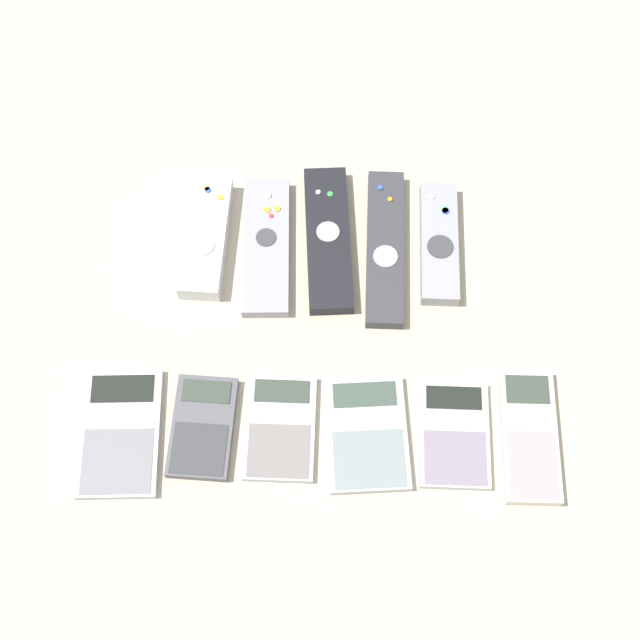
% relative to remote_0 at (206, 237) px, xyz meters
% --- Properties ---
extents(ground_plane, '(3.00, 3.00, 0.00)m').
position_rel_remote_0_xyz_m(ground_plane, '(0.14, -0.14, -0.01)').
color(ground_plane, '#B2A88E').
extents(remote_0, '(0.06, 0.16, 0.03)m').
position_rel_remote_0_xyz_m(remote_0, '(0.00, 0.00, 0.00)').
color(remote_0, silver).
rests_on(remote_0, ground_plane).
extents(remote_1, '(0.06, 0.19, 0.02)m').
position_rel_remote_0_xyz_m(remote_1, '(0.07, -0.01, -0.00)').
color(remote_1, gray).
rests_on(remote_1, ground_plane).
extents(remote_2, '(0.06, 0.20, 0.02)m').
position_rel_remote_0_xyz_m(remote_2, '(0.15, 0.00, -0.00)').
color(remote_2, black).
rests_on(remote_2, ground_plane).
extents(remote_3, '(0.05, 0.21, 0.02)m').
position_rel_remote_0_xyz_m(remote_3, '(0.22, -0.01, -0.00)').
color(remote_3, '#333338').
rests_on(remote_3, ground_plane).
extents(remote_4, '(0.05, 0.16, 0.02)m').
position_rel_remote_0_xyz_m(remote_4, '(0.29, -0.00, -0.00)').
color(remote_4, gray).
rests_on(remote_4, ground_plane).
extents(calculator_0, '(0.09, 0.15, 0.01)m').
position_rel_remote_0_xyz_m(calculator_0, '(-0.08, -0.25, -0.01)').
color(calculator_0, '#B2B2B7').
rests_on(calculator_0, ground_plane).
extents(calculator_1, '(0.08, 0.12, 0.01)m').
position_rel_remote_0_xyz_m(calculator_1, '(0.01, -0.24, -0.01)').
color(calculator_1, '#4C4C51').
rests_on(calculator_1, ground_plane).
extents(calculator_2, '(0.08, 0.12, 0.01)m').
position_rel_remote_0_xyz_m(calculator_2, '(0.10, -0.24, -0.01)').
color(calculator_2, '#B2B2B7').
rests_on(calculator_2, ground_plane).
extents(calculator_3, '(0.10, 0.14, 0.01)m').
position_rel_remote_0_xyz_m(calculator_3, '(0.20, -0.25, -0.01)').
color(calculator_3, '#B2B2B7').
rests_on(calculator_3, ground_plane).
extents(calculator_4, '(0.08, 0.12, 0.01)m').
position_rel_remote_0_xyz_m(calculator_4, '(0.30, -0.25, -0.01)').
color(calculator_4, '#B2B2B7').
rests_on(calculator_4, ground_plane).
extents(calculator_5, '(0.06, 0.15, 0.02)m').
position_rel_remote_0_xyz_m(calculator_5, '(0.38, -0.25, -0.00)').
color(calculator_5, beige).
rests_on(calculator_5, ground_plane).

